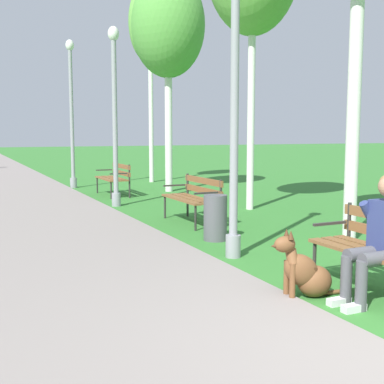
# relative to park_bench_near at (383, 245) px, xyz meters

# --- Properties ---
(park_bench_near) EXTENTS (0.55, 1.50, 0.85)m
(park_bench_near) POSITION_rel_park_bench_near_xyz_m (0.00, 0.00, 0.00)
(park_bench_near) COLOR brown
(park_bench_near) RESTS_ON ground
(park_bench_mid) EXTENTS (0.55, 1.50, 0.85)m
(park_bench_mid) POSITION_rel_park_bench_near_xyz_m (0.03, 4.54, 0.00)
(park_bench_mid) COLOR brown
(park_bench_mid) RESTS_ON ground
(park_bench_far) EXTENTS (0.55, 1.50, 0.85)m
(park_bench_far) POSITION_rel_park_bench_near_xyz_m (-0.13, 9.12, 0.00)
(park_bench_far) COLOR brown
(park_bench_far) RESTS_ON ground
(person_seated_on_near_bench) EXTENTS (0.74, 0.49, 1.25)m
(person_seated_on_near_bench) POSITION_rel_park_bench_near_xyz_m (-0.21, -0.16, 0.17)
(person_seated_on_near_bench) COLOR #4C4C51
(person_seated_on_near_bench) RESTS_ON ground
(dog_brown) EXTENTS (0.83, 0.33, 0.71)m
(dog_brown) POSITION_rel_park_bench_near_xyz_m (-0.76, 0.25, -0.25)
(dog_brown) COLOR brown
(dog_brown) RESTS_ON ground
(lamp_post_near) EXTENTS (0.24, 0.24, 4.28)m
(lamp_post_near) POSITION_rel_park_bench_near_xyz_m (-0.60, 1.99, 1.70)
(lamp_post_near) COLOR gray
(lamp_post_near) RESTS_ON ground
(lamp_post_mid) EXTENTS (0.24, 0.24, 3.94)m
(lamp_post_mid) POSITION_rel_park_bench_near_xyz_m (-0.67, 7.19, 1.53)
(lamp_post_mid) COLOR gray
(lamp_post_mid) RESTS_ON ground
(lamp_post_far) EXTENTS (0.24, 0.24, 4.34)m
(lamp_post_far) POSITION_rel_park_bench_near_xyz_m (-0.75, 11.43, 1.73)
(lamp_post_far) COLOR gray
(lamp_post_far) RESTS_ON ground
(birch_tree_fourth) EXTENTS (1.99, 2.13, 5.97)m
(birch_tree_fourth) POSITION_rel_park_bench_near_xyz_m (1.51, 9.36, 4.01)
(birch_tree_fourth) COLOR silver
(birch_tree_fourth) RESTS_ON ground
(birch_tree_fifth) EXTENTS (1.43, 1.23, 6.53)m
(birch_tree_fifth) POSITION_rel_park_bench_near_xyz_m (2.02, 12.14, 4.64)
(birch_tree_fifth) COLOR silver
(birch_tree_fifth) RESTS_ON ground
(litter_bin) EXTENTS (0.36, 0.36, 0.70)m
(litter_bin) POSITION_rel_park_bench_near_xyz_m (-0.32, 3.04, -0.16)
(litter_bin) COLOR #515156
(litter_bin) RESTS_ON ground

